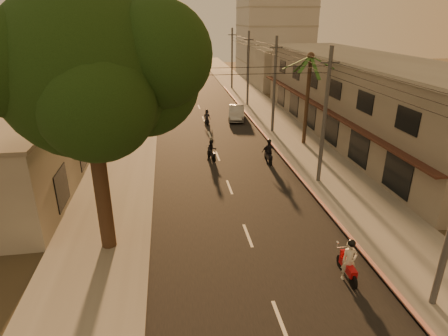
{
  "coord_description": "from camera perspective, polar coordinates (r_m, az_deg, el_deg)",
  "views": [
    {
      "loc": [
        -3.68,
        -14.37,
        10.65
      ],
      "look_at": [
        -0.43,
        7.57,
        1.6
      ],
      "focal_mm": 30.0,
      "sensor_mm": 36.0,
      "label": 1
    }
  ],
  "objects": [
    {
      "name": "sidewalk_left",
      "position": [
        36.16,
        -14.15,
        4.5
      ],
      "size": [
        5.0,
        140.0,
        0.12
      ],
      "primitive_type": "cube",
      "color": "slate",
      "rests_on": "ground"
    },
    {
      "name": "road",
      "position": [
        36.16,
        -2.22,
        5.08
      ],
      "size": [
        10.0,
        140.0,
        0.02
      ],
      "primitive_type": "cube",
      "color": "black",
      "rests_on": "ground"
    },
    {
      "name": "scooter_far_a",
      "position": [
        39.64,
        -2.63,
        7.68
      ],
      "size": [
        0.75,
        1.64,
        1.6
      ],
      "rotation": [
        0.0,
        0.0,
        0.01
      ],
      "color": "black",
      "rests_on": "ground"
    },
    {
      "name": "utility_poles",
      "position": [
        36.0,
        7.85,
        15.45
      ],
      "size": [
        1.2,
        48.26,
        9.0
      ],
      "color": "#38383A",
      "rests_on": "ground"
    },
    {
      "name": "scooter_red",
      "position": [
        17.38,
        18.46,
        -13.4
      ],
      "size": [
        0.76,
        2.01,
        1.98
      ],
      "rotation": [
        0.0,
        0.0,
        -0.04
      ],
      "color": "black",
      "rests_on": "ground"
    },
    {
      "name": "ground",
      "position": [
        18.26,
        4.97,
        -13.57
      ],
      "size": [
        160.0,
        160.0,
        0.0
      ],
      "primitive_type": "plane",
      "color": "#383023",
      "rests_on": "ground"
    },
    {
      "name": "broadleaf_tree",
      "position": [
        16.91,
        -18.88,
        13.68
      ],
      "size": [
        9.6,
        8.7,
        12.1
      ],
      "color": "black",
      "rests_on": "ground"
    },
    {
      "name": "sidewalk_right",
      "position": [
        37.66,
        9.25,
        5.59
      ],
      "size": [
        5.0,
        140.0,
        0.12
      ],
      "primitive_type": "cube",
      "color": "slate",
      "rests_on": "ground"
    },
    {
      "name": "curb_stripe",
      "position": [
        32.42,
        7.78,
        3.01
      ],
      "size": [
        0.2,
        60.0,
        0.2
      ],
      "primitive_type": "cube",
      "color": "red",
      "rests_on": "ground"
    },
    {
      "name": "palm_tree",
      "position": [
        32.72,
        13.03,
        15.53
      ],
      "size": [
        5.0,
        5.0,
        8.2
      ],
      "color": "black",
      "rests_on": "ground"
    },
    {
      "name": "shophouse_row",
      "position": [
        37.52,
        20.12,
        10.13
      ],
      "size": [
        8.8,
        34.2,
        7.3
      ],
      "color": "gray",
      "rests_on": "ground"
    },
    {
      "name": "left_building",
      "position": [
        31.23,
        -27.44,
        4.74
      ],
      "size": [
        8.2,
        24.2,
        5.2
      ],
      "color": "#A4A094",
      "rests_on": "ground"
    },
    {
      "name": "scooter_mid_b",
      "position": [
        29.05,
        6.82,
        2.36
      ],
      "size": [
        1.08,
        1.98,
        1.95
      ],
      "rotation": [
        0.0,
        0.0,
        0.0
      ],
      "color": "black",
      "rests_on": "ground"
    },
    {
      "name": "filler_left_far",
      "position": [
        67.54,
        -17.8,
        15.12
      ],
      "size": [
        8.0,
        14.0,
        7.0
      ],
      "primitive_type": "cube",
      "color": "#A4A094",
      "rests_on": "ground"
    },
    {
      "name": "scooter_mid_a",
      "position": [
        29.55,
        -1.9,
        2.68
      ],
      "size": [
        1.06,
        1.71,
        1.71
      ],
      "rotation": [
        0.0,
        0.0,
        0.24
      ],
      "color": "black",
      "rests_on": "ground"
    },
    {
      "name": "filler_right",
      "position": [
        62.41,
        8.38,
        14.94
      ],
      "size": [
        8.0,
        14.0,
        6.0
      ],
      "primitive_type": "cube",
      "color": "#A4A094",
      "rests_on": "ground"
    },
    {
      "name": "filler_left_near",
      "position": [
        50.17,
        -20.57,
        11.14
      ],
      "size": [
        8.0,
        14.0,
        4.4
      ],
      "primitive_type": "cube",
      "color": "#A4A094",
      "rests_on": "ground"
    },
    {
      "name": "parked_car",
      "position": [
        41.54,
        1.95,
        8.43
      ],
      "size": [
        3.45,
        5.29,
        1.53
      ],
      "primitive_type": "imported",
      "rotation": [
        0.0,
        0.0,
        -0.2
      ],
      "color": "gray",
      "rests_on": "ground"
    }
  ]
}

